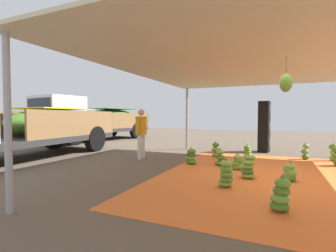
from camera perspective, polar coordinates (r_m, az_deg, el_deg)
The scene contains 18 objects.
ground_plane at distance 7.01m, azimuth -3.83°, elevation -9.25°, with size 40.00×40.00×0.00m, color brown.
tarp_orange at distance 6.24m, azimuth 21.82°, elevation -10.80°, with size 6.53×4.69×0.01m, color orange.
tent_canopy at distance 6.19m, azimuth 23.02°, elevation 12.96°, with size 8.00×7.00×2.64m.
banana_bunch_0 at distance 7.18m, azimuth 11.90°, elevation -7.28°, with size 0.37×0.38×0.50m.
banana_bunch_1 at distance 9.29m, azimuth 33.78°, elevation -5.25°, with size 0.32×0.30×0.55m.
banana_bunch_2 at distance 9.06m, azimuth 17.87°, elevation -5.56°, with size 0.39×0.37×0.42m.
banana_bunch_4 at distance 5.88m, azimuth 17.99°, elevation -9.04°, with size 0.38×0.39×0.58m.
banana_bunch_5 at distance 7.29m, azimuth 5.31°, elevation -7.09°, with size 0.42×0.43×0.49m.
banana_bunch_6 at distance 4.10m, azimuth 24.54°, elevation -14.42°, with size 0.37×0.36×0.52m.
banana_bunch_7 at distance 9.15m, azimuth 29.11°, elevation -5.30°, with size 0.31×0.32×0.54m.
banana_bunch_8 at distance 8.71m, azimuth 10.91°, elevation -5.50°, with size 0.36×0.35×0.52m.
banana_bunch_9 at distance 5.06m, azimuth 13.23°, elevation -10.87°, with size 0.38×0.38×0.58m.
banana_bunch_10 at distance 6.75m, azimuth 15.68°, elevation -8.11°, with size 0.40×0.42×0.43m.
banana_bunch_11 at distance 6.00m, azimuth 26.23°, elevation -9.61°, with size 0.41×0.41×0.43m.
cargo_truck_main at distance 9.16m, azimuth -32.19°, elevation 0.56°, with size 7.02×2.77×2.40m.
cargo_truck_far at distance 14.92m, azimuth -17.02°, elevation 1.46°, with size 7.03×3.60×2.40m.
worker_0 at distance 8.14m, azimuth -6.20°, elevation -0.91°, with size 0.60×0.37×1.63m.
speaker_stack at distance 10.37m, azimuth 21.30°, elevation -0.15°, with size 0.58×0.45×1.99m.
Camera 1 is at (-6.08, -0.21, 1.39)m, focal length 26.44 mm.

